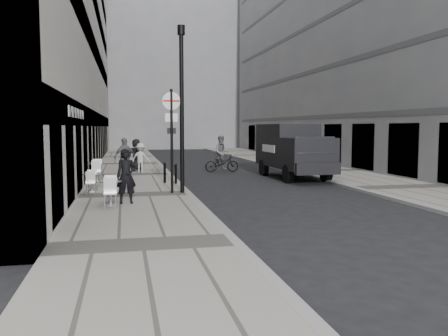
{
  "coord_description": "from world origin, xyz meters",
  "views": [
    {
      "loc": [
        -2.36,
        -7.37,
        2.61
      ],
      "look_at": [
        0.52,
        6.25,
        1.4
      ],
      "focal_mm": 38.0,
      "sensor_mm": 36.0,
      "label": 1
    }
  ],
  "objects_px": {
    "sign_post": "(172,127)",
    "cyclist": "(222,158)",
    "panel_van": "(292,148)",
    "walking_man": "(126,176)",
    "lamppost": "(182,101)"
  },
  "relations": [
    {
      "from": "sign_post",
      "to": "cyclist",
      "type": "distance_m",
      "value": 9.9
    },
    {
      "from": "sign_post",
      "to": "panel_van",
      "type": "relative_size",
      "value": 0.66
    },
    {
      "from": "panel_van",
      "to": "walking_man",
      "type": "bearing_deg",
      "value": -140.19
    },
    {
      "from": "lamppost",
      "to": "panel_van",
      "type": "relative_size",
      "value": 1.06
    },
    {
      "from": "sign_post",
      "to": "lamppost",
      "type": "distance_m",
      "value": 1.05
    },
    {
      "from": "walking_man",
      "to": "sign_post",
      "type": "relative_size",
      "value": 0.46
    },
    {
      "from": "sign_post",
      "to": "cyclist",
      "type": "bearing_deg",
      "value": 66.35
    },
    {
      "from": "panel_van",
      "to": "cyclist",
      "type": "xyz_separation_m",
      "value": [
        -2.82,
        3.96,
        -0.73
      ]
    },
    {
      "from": "cyclist",
      "to": "panel_van",
      "type": "bearing_deg",
      "value": -55.22
    },
    {
      "from": "lamppost",
      "to": "sign_post",
      "type": "bearing_deg",
      "value": -178.17
    },
    {
      "from": "lamppost",
      "to": "cyclist",
      "type": "relative_size",
      "value": 2.96
    },
    {
      "from": "walking_man",
      "to": "lamppost",
      "type": "xyz_separation_m",
      "value": [
        2.09,
        2.22,
        2.58
      ]
    },
    {
      "from": "walking_man",
      "to": "panel_van",
      "type": "relative_size",
      "value": 0.3
    },
    {
      "from": "walking_man",
      "to": "lamppost",
      "type": "bearing_deg",
      "value": 39.23
    },
    {
      "from": "sign_post",
      "to": "panel_van",
      "type": "distance_m",
      "value": 8.35
    }
  ]
}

